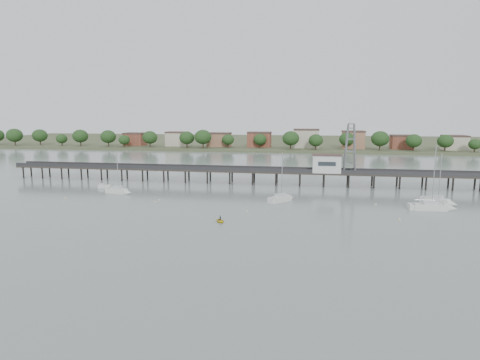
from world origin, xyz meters
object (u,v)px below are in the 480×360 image
object	(u,v)px
sailboat_e	(441,202)
sailboat_c	(284,198)
lattice_tower	(350,148)
sailboat_b	(121,191)
yellow_dinghy	(220,222)
sailboat_d	(437,207)
white_tender	(104,186)
pier	(242,171)

from	to	relation	value
sailboat_e	sailboat_c	world-z (taller)	sailboat_e
lattice_tower	sailboat_b	xyz separation A→B (m)	(-60.60, -21.30, -10.45)
yellow_dinghy	sailboat_d	bearing A→B (deg)	-9.62
lattice_tower	yellow_dinghy	xyz separation A→B (m)	(-28.38, -44.57, -11.10)
sailboat_d	white_tender	world-z (taller)	sailboat_d
pier	yellow_dinghy	world-z (taller)	pier
sailboat_c	sailboat_d	xyz separation A→B (m)	(33.69, -3.79, -0.01)
pier	white_tender	distance (m)	40.46
sailboat_d	sailboat_b	xyz separation A→B (m)	(-76.91, 5.61, 0.02)
sailboat_d	yellow_dinghy	world-z (taller)	sailboat_d
sailboat_d	white_tender	bearing A→B (deg)	169.09
sailboat_e	sailboat_d	distance (m)	6.86
lattice_tower	sailboat_d	xyz separation A→B (m)	(16.32, -26.90, -10.47)
pier	sailboat_d	world-z (taller)	sailboat_d
pier	sailboat_e	xyz separation A→B (m)	(50.63, -20.65, -3.15)
white_tender	sailboat_e	bearing A→B (deg)	-23.50
sailboat_b	yellow_dinghy	xyz separation A→B (m)	(32.22, -23.27, -0.65)
sailboat_b	sailboat_d	bearing A→B (deg)	9.52
sailboat_c	lattice_tower	bearing A→B (deg)	3.83
lattice_tower	sailboat_e	distance (m)	30.03
lattice_tower	sailboat_b	size ratio (longest dim) A/B	1.30
lattice_tower	white_tender	size ratio (longest dim) A/B	4.14
pier	sailboat_b	world-z (taller)	sailboat_b
sailboat_d	pier	bearing A→B (deg)	148.28
white_tender	yellow_dinghy	xyz separation A→B (m)	(40.92, -30.54, -0.42)
sailboat_b	sailboat_e	bearing A→B (deg)	14.15
lattice_tower	sailboat_c	xyz separation A→B (m)	(-17.38, -23.11, -10.45)
white_tender	yellow_dinghy	world-z (taller)	yellow_dinghy
sailboat_c	sailboat_d	distance (m)	33.90
pier	yellow_dinghy	bearing A→B (deg)	-85.99
sailboat_c	yellow_dinghy	world-z (taller)	sailboat_c
lattice_tower	sailboat_c	distance (m)	30.75
white_tender	sailboat_c	bearing A→B (deg)	-29.13
sailboat_b	white_tender	distance (m)	11.34
sailboat_d	sailboat_b	bearing A→B (deg)	173.47
sailboat_e	sailboat_d	size ratio (longest dim) A/B	0.83
pier	sailboat_d	bearing A→B (deg)	-29.36
sailboat_e	sailboat_d	xyz separation A→B (m)	(-2.81, -6.25, -0.01)
sailboat_e	yellow_dinghy	size ratio (longest dim) A/B	4.70
sailboat_e	sailboat_b	size ratio (longest dim) A/B	1.05
sailboat_d	sailboat_b	size ratio (longest dim) A/B	1.26
sailboat_c	sailboat_b	distance (m)	43.26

